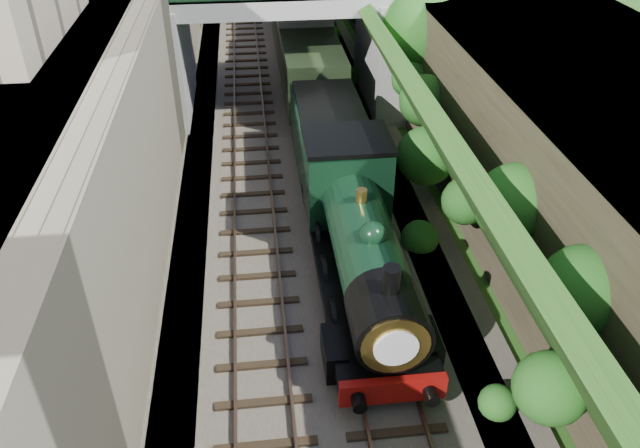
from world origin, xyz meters
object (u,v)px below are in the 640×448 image
at_px(tree, 424,33).
at_px(tender, 330,143).
at_px(road_bridge, 305,27).
at_px(locomotive, 360,243).

distance_m(tree, tender, 7.03).
xyz_separation_m(road_bridge, tree, (4.97, -3.43, 0.57)).
bearing_deg(road_bridge, tender, -88.09).
bearing_deg(tree, road_bridge, 145.36).
bearing_deg(locomotive, tree, 67.89).
distance_m(road_bridge, locomotive, 15.20).
xyz_separation_m(road_bridge, tender, (0.26, -7.67, -2.46)).
height_order(road_bridge, tender, road_bridge).
distance_m(road_bridge, tender, 8.06).
distance_m(road_bridge, tree, 6.07).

